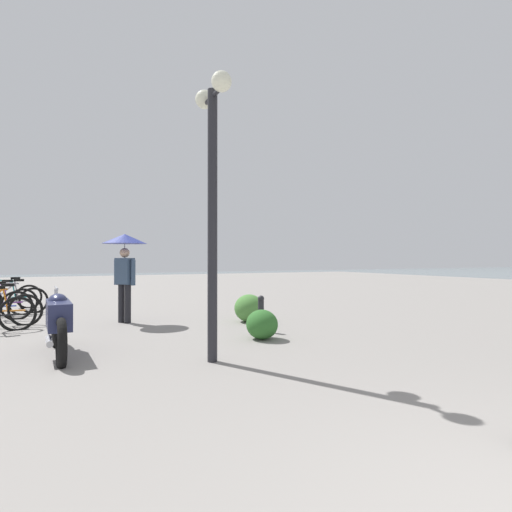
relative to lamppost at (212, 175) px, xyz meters
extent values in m
cylinder|color=#232328|center=(0.00, 0.00, -0.73)|extent=(0.14, 0.14, 3.89)
cylinder|color=#232328|center=(0.00, 0.00, 1.12)|extent=(0.70, 0.06, 0.06)
sphere|color=#EAEACC|center=(-0.35, 0.00, 1.20)|extent=(0.28, 0.28, 0.28)
sphere|color=#EAEACC|center=(0.35, 0.00, 1.20)|extent=(0.28, 0.28, 0.28)
torus|color=black|center=(0.73, 1.94, -2.37)|extent=(0.72, 0.15, 0.72)
torus|color=black|center=(2.18, 2.00, -2.37)|extent=(0.72, 0.15, 0.72)
cube|color=#23284C|center=(1.40, 1.96, -2.05)|extent=(1.11, 0.37, 0.40)
ellipsoid|color=#23284C|center=(1.63, 1.97, -1.87)|extent=(0.45, 0.30, 0.24)
cylinder|color=silver|center=(2.12, 1.99, -2.05)|extent=(0.18, 0.07, 0.66)
cylinder|color=silver|center=(2.06, 1.99, -1.69)|extent=(0.60, 0.06, 0.04)
cylinder|color=silver|center=(1.00, 2.09, -2.37)|extent=(0.55, 0.11, 0.09)
torus|color=black|center=(4.15, 2.70, -2.34)|extent=(0.23, 0.71, 0.72)
cylinder|color=black|center=(4.10, 2.91, -2.34)|extent=(0.14, 0.44, 0.04)
torus|color=black|center=(4.80, 2.59, -2.34)|extent=(0.20, 0.72, 0.72)
cylinder|color=orange|center=(4.88, 2.98, -2.08)|extent=(0.06, 0.14, 0.54)
cylinder|color=orange|center=(4.84, 2.81, -2.34)|extent=(0.12, 0.44, 0.04)
cube|color=black|center=(4.87, 2.93, -1.78)|extent=(0.13, 0.25, 0.06)
torus|color=black|center=(5.87, 2.84, -2.34)|extent=(0.10, 0.72, 0.72)
cylinder|color=#2D47B7|center=(5.88, 3.06, -2.34)|extent=(0.06, 0.45, 0.04)
cube|color=black|center=(5.89, 3.18, -1.78)|extent=(0.10, 0.24, 0.06)
torus|color=black|center=(6.75, 2.76, -2.34)|extent=(0.09, 0.72, 0.72)
cylinder|color=#7A3899|center=(6.77, 3.15, -2.08)|extent=(0.04, 0.14, 0.54)
cylinder|color=#7A3899|center=(6.76, 2.98, -2.34)|extent=(0.06, 0.45, 0.04)
cube|color=black|center=(6.77, 3.10, -1.78)|extent=(0.10, 0.24, 0.06)
torus|color=black|center=(7.02, 2.52, -2.34)|extent=(0.08, 0.72, 0.72)
cylinder|color=#B7B7BC|center=(7.00, 3.23, -2.11)|extent=(0.05, 0.55, 0.50)
cylinder|color=#B7B7BC|center=(7.00, 3.18, -1.84)|extent=(0.06, 0.63, 0.10)
cylinder|color=#B7B7BC|center=(7.01, 2.91, -2.08)|extent=(0.04, 0.14, 0.54)
cylinder|color=#B7B7BC|center=(7.01, 2.74, -2.34)|extent=(0.05, 0.45, 0.04)
cube|color=black|center=(7.01, 2.86, -1.78)|extent=(0.10, 0.24, 0.06)
torus|color=black|center=(8.35, 2.70, -2.34)|extent=(0.10, 0.72, 0.72)
cylinder|color=teal|center=(8.38, 3.41, -2.11)|extent=(0.06, 0.55, 0.50)
cylinder|color=teal|center=(8.38, 3.36, -1.84)|extent=(0.07, 0.63, 0.10)
cylinder|color=teal|center=(8.37, 3.09, -2.08)|extent=(0.04, 0.14, 0.54)
cylinder|color=teal|center=(8.36, 2.92, -2.34)|extent=(0.06, 0.45, 0.04)
cube|color=black|center=(8.36, 3.04, -1.78)|extent=(0.10, 0.24, 0.06)
cylinder|color=black|center=(4.13, 0.52, -2.22)|extent=(0.14, 0.14, 0.90)
cylinder|color=black|center=(4.29, 0.64, -2.22)|extent=(0.14, 0.14, 0.90)
cube|color=#384C66|center=(4.21, 0.58, -1.49)|extent=(0.46, 0.43, 0.60)
sphere|color=tan|center=(4.21, 0.58, -1.07)|extent=(0.22, 0.22, 0.22)
cylinder|color=#384C66|center=(4.00, 0.42, -1.52)|extent=(0.10, 0.10, 0.58)
cylinder|color=#384C66|center=(4.42, 0.73, -1.52)|extent=(0.10, 0.10, 0.58)
cone|color=navy|center=(4.21, 0.58, -0.75)|extent=(1.00, 1.00, 0.22)
cylinder|color=gray|center=(4.21, 0.58, -1.17)|extent=(0.02, 0.02, 0.80)
cylinder|color=#232328|center=(1.82, -1.70, -2.36)|extent=(0.12, 0.12, 0.62)
sphere|color=#232328|center=(1.82, -1.70, -2.01)|extent=(0.13, 0.13, 0.13)
ellipsoid|color=#2D6628|center=(1.12, -1.37, -2.40)|extent=(0.63, 0.57, 0.54)
ellipsoid|color=#477F38|center=(3.05, -2.03, -2.35)|extent=(0.75, 0.67, 0.64)
camera|label=1|loc=(-5.49, 2.02, -1.20)|focal=28.66mm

